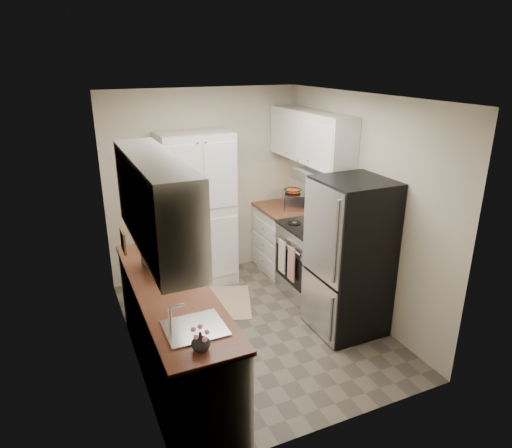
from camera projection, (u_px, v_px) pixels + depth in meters
name	position (u px, v px, depth m)	size (l,w,h in m)	color
ground	(253.00, 327.00, 5.13)	(3.20, 3.20, 0.00)	#665B4C
room_shell	(252.00, 187.00, 4.55)	(2.64, 3.24, 2.52)	beige
pantry_cabinet	(197.00, 211.00, 5.83)	(0.90, 0.55, 2.00)	silver
base_cabinet_left	(174.00, 334.00, 4.22)	(0.60, 2.30, 0.88)	silver
countertop_left	(171.00, 290.00, 4.07)	(0.63, 2.33, 0.04)	brown
base_cabinet_right	(284.00, 240.00, 6.37)	(0.60, 0.80, 0.88)	silver
countertop_right	(284.00, 209.00, 6.21)	(0.63, 0.83, 0.04)	brown
electric_range	(312.00, 260.00, 5.67)	(0.71, 0.78, 1.13)	#B7B7BC
refrigerator	(350.00, 257.00, 4.84)	(0.70, 0.72, 1.70)	#B7B7BC
microwave	(168.00, 256.00, 4.38)	(0.47, 0.32, 0.26)	#B5B5BA
wine_bottle	(147.00, 238.00, 4.74)	(0.08, 0.08, 0.32)	black
flower_vase	(201.00, 341.00, 3.17)	(0.14, 0.14, 0.14)	silver
cutting_board	(152.00, 232.00, 4.97)	(0.02, 0.22, 0.28)	green
toaster_oven	(293.00, 201.00, 6.16)	(0.28, 0.36, 0.21)	#BCBCC1
fruit_basket	(293.00, 190.00, 6.09)	(0.23, 0.23, 0.10)	#FF5420
kitchen_mat	(229.00, 302.00, 5.62)	(0.52, 0.83, 0.01)	#CCAD85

